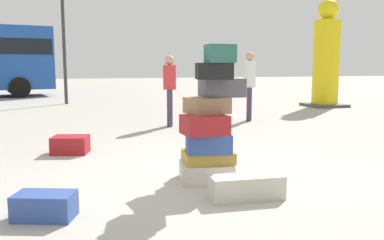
% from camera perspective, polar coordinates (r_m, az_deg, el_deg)
% --- Properties ---
extents(ground_plane, '(80.00, 80.00, 0.00)m').
position_cam_1_polar(ground_plane, '(5.28, 1.94, -8.06)').
color(ground_plane, '#ADA89E').
extents(suitcase_tower, '(0.87, 0.67, 1.67)m').
position_cam_1_polar(suitcase_tower, '(5.03, 2.53, -0.97)').
color(suitcase_tower, beige).
rests_on(suitcase_tower, ground).
extents(suitcase_navy_white_trunk, '(0.62, 0.48, 0.25)m').
position_cam_1_polar(suitcase_navy_white_trunk, '(4.14, -19.94, -11.24)').
color(suitcase_navy_white_trunk, '#334F99').
rests_on(suitcase_navy_white_trunk, ground).
extents(suitcase_maroon_foreground_near, '(0.65, 0.56, 0.28)m').
position_cam_1_polar(suitcase_maroon_foreground_near, '(6.95, -16.66, -3.34)').
color(suitcase_maroon_foreground_near, maroon).
rests_on(suitcase_maroon_foreground_near, ground).
extents(suitcase_cream_behind_tower, '(0.82, 0.34, 0.25)m').
position_cam_1_polar(suitcase_cream_behind_tower, '(4.49, 7.65, -9.31)').
color(suitcase_cream_behind_tower, beige).
rests_on(suitcase_cream_behind_tower, ground).
extents(person_bearded_onlooker, '(0.30, 0.33, 1.66)m').
position_cam_1_polar(person_bearded_onlooker, '(9.53, -3.14, 5.05)').
color(person_bearded_onlooker, '#3F334C').
rests_on(person_bearded_onlooker, ground).
extents(person_tourist_with_camera, '(0.30, 0.31, 1.76)m').
position_cam_1_polar(person_tourist_with_camera, '(10.56, 8.08, 5.57)').
color(person_tourist_with_camera, '#3F334C').
rests_on(person_tourist_with_camera, ground).
extents(yellow_dummy_statue, '(1.24, 1.24, 3.64)m').
position_cam_1_polar(yellow_dummy_statue, '(14.85, 18.29, 8.01)').
color(yellow_dummy_statue, yellow).
rests_on(yellow_dummy_statue, ground).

